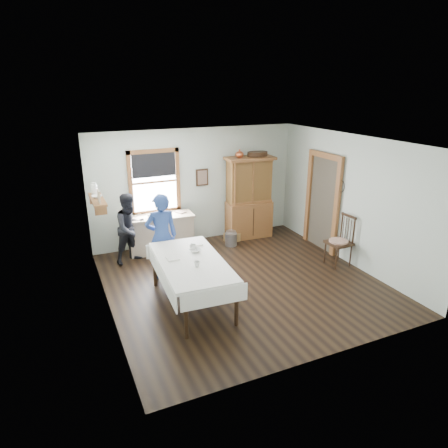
% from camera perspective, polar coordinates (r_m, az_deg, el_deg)
% --- Properties ---
extents(room, '(5.01, 5.01, 2.70)m').
position_cam_1_polar(room, '(7.32, 2.74, 1.15)').
color(room, black).
rests_on(room, ground).
extents(window, '(1.18, 0.07, 1.48)m').
position_cam_1_polar(window, '(9.15, -9.93, 6.45)').
color(window, white).
rests_on(window, room).
extents(doorway, '(0.09, 1.14, 2.22)m').
position_cam_1_polar(doorway, '(9.34, 13.94, 3.44)').
color(doorway, '#473F33').
rests_on(doorway, room).
extents(wall_shelf, '(0.24, 1.00, 0.44)m').
position_cam_1_polar(wall_shelf, '(8.05, -17.69, 3.58)').
color(wall_shelf, '#955C2E').
rests_on(wall_shelf, room).
extents(framed_picture, '(0.30, 0.04, 0.40)m').
position_cam_1_polar(framed_picture, '(9.50, -3.13, 6.66)').
color(framed_picture, '#382213').
rests_on(framed_picture, room).
extents(rug_beater, '(0.01, 0.27, 0.27)m').
position_cam_1_polar(rug_beater, '(8.79, 16.37, 5.99)').
color(rug_beater, black).
rests_on(rug_beater, room).
extents(work_counter, '(1.52, 0.66, 0.85)m').
position_cam_1_polar(work_counter, '(9.19, -9.00, -1.32)').
color(work_counter, tan).
rests_on(work_counter, room).
extents(china_hutch, '(1.21, 0.63, 2.00)m').
position_cam_1_polar(china_hutch, '(9.81, 3.61, 3.75)').
color(china_hutch, '#955C2E').
rests_on(china_hutch, room).
extents(dining_table, '(1.22, 2.14, 0.83)m').
position_cam_1_polar(dining_table, '(6.95, -4.62, -8.31)').
color(dining_table, white).
rests_on(dining_table, room).
extents(spindle_chair, '(0.53, 0.53, 1.09)m').
position_cam_1_polar(spindle_chair, '(8.68, 16.11, -2.28)').
color(spindle_chair, '#382213').
rests_on(spindle_chair, room).
extents(pail, '(0.29, 0.29, 0.31)m').
position_cam_1_polar(pail, '(9.48, 1.00, -2.18)').
color(pail, gray).
rests_on(pail, room).
extents(wicker_basket, '(0.37, 0.28, 0.20)m').
position_cam_1_polar(wicker_basket, '(9.75, 1.14, -1.89)').
color(wicker_basket, '#A97D4C').
rests_on(wicker_basket, room).
extents(woman_blue, '(0.60, 0.41, 1.59)m').
position_cam_1_polar(woman_blue, '(7.80, -8.87, -2.24)').
color(woman_blue, navy).
rests_on(woman_blue, room).
extents(figure_dark, '(0.84, 0.75, 1.40)m').
position_cam_1_polar(figure_dark, '(8.67, -13.17, -0.94)').
color(figure_dark, black).
rests_on(figure_dark, room).
extents(table_cup_a, '(0.12, 0.12, 0.10)m').
position_cam_1_polar(table_cup_a, '(7.17, -4.47, -3.30)').
color(table_cup_a, white).
rests_on(table_cup_a, dining_table).
extents(table_cup_b, '(0.12, 0.12, 0.09)m').
position_cam_1_polar(table_cup_b, '(6.51, -3.89, -5.73)').
color(table_cup_b, white).
rests_on(table_cup_b, dining_table).
extents(table_bowl, '(0.28, 0.28, 0.06)m').
position_cam_1_polar(table_bowl, '(7.08, -4.16, -3.76)').
color(table_bowl, white).
rests_on(table_bowl, dining_table).
extents(counter_book, '(0.22, 0.25, 0.02)m').
position_cam_1_polar(counter_book, '(9.16, -6.69, 1.59)').
color(counter_book, '#785E50').
rests_on(counter_book, work_counter).
extents(counter_bowl, '(0.22, 0.22, 0.07)m').
position_cam_1_polar(counter_bowl, '(8.97, -10.23, 1.20)').
color(counter_bowl, white).
rests_on(counter_bowl, work_counter).
extents(shelf_bowl, '(0.22, 0.22, 0.05)m').
position_cam_1_polar(shelf_bowl, '(8.05, -17.72, 3.77)').
color(shelf_bowl, white).
rests_on(shelf_bowl, wall_shelf).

